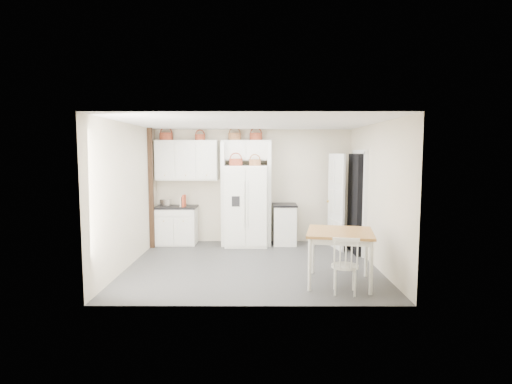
{
  "coord_description": "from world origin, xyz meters",
  "views": [
    {
      "loc": [
        0.1,
        -7.22,
        2.07
      ],
      "look_at": [
        0.07,
        0.4,
        1.32
      ],
      "focal_mm": 28.0,
      "sensor_mm": 36.0,
      "label": 1
    }
  ],
  "objects": [
    {
      "name": "wall_left",
      "position": [
        -2.25,
        0.0,
        1.3
      ],
      "size": [
        0.0,
        4.0,
        4.0
      ],
      "primitive_type": "plane",
      "rotation": [
        1.57,
        0.0,
        1.57
      ],
      "color": "beige",
      "rests_on": "floor"
    },
    {
      "name": "trim_post",
      "position": [
        -2.2,
        1.35,
        1.3
      ],
      "size": [
        0.09,
        0.09,
        2.6
      ],
      "primitive_type": "cube",
      "color": "black",
      "rests_on": "floor"
    },
    {
      "name": "dining_table",
      "position": [
        1.4,
        -1.03,
        0.42
      ],
      "size": [
        1.18,
        1.18,
        0.84
      ],
      "primitive_type": "cube",
      "rotation": [
        0.0,
        0.0,
        -0.19
      ],
      "color": "#9E5527",
      "rests_on": "floor"
    },
    {
      "name": "toaster",
      "position": [
        -1.97,
        1.69,
        0.95
      ],
      "size": [
        0.24,
        0.16,
        0.16
      ],
      "primitive_type": "cube",
      "rotation": [
        0.0,
        0.0,
        -0.15
      ],
      "color": "silver",
      "rests_on": "counter_left"
    },
    {
      "name": "refrigerator",
      "position": [
        -0.15,
        1.61,
        0.89
      ],
      "size": [
        0.92,
        0.74,
        1.79
      ],
      "primitive_type": "cube",
      "color": "white",
      "rests_on": "floor"
    },
    {
      "name": "basket_fridge_b",
      "position": [
        0.04,
        1.51,
        1.86
      ],
      "size": [
        0.25,
        0.25,
        0.14
      ],
      "primitive_type": "cylinder",
      "color": "brown",
      "rests_on": "refrigerator"
    },
    {
      "name": "counter_right",
      "position": [
        0.71,
        1.7,
        0.9
      ],
      "size": [
        0.54,
        0.64,
        0.04
      ],
      "primitive_type": "cube",
      "color": "black",
      "rests_on": "base_cab_right"
    },
    {
      "name": "ceiling",
      "position": [
        0.0,
        0.0,
        2.6
      ],
      "size": [
        4.5,
        4.5,
        0.0
      ],
      "primitive_type": "plane",
      "color": "white",
      "rests_on": "wall_back"
    },
    {
      "name": "base_cab_left",
      "position": [
        -1.74,
        1.7,
        0.41
      ],
      "size": [
        0.9,
        0.57,
        0.83
      ],
      "primitive_type": "cube",
      "color": "white",
      "rests_on": "floor"
    },
    {
      "name": "floor",
      "position": [
        0.0,
        0.0,
        0.0
      ],
      "size": [
        4.5,
        4.5,
        0.0
      ],
      "primitive_type": "plane",
      "color": "#39393A",
      "rests_on": "ground"
    },
    {
      "name": "door_slab",
      "position": [
        1.8,
        1.33,
        1.02
      ],
      "size": [
        0.21,
        0.79,
        2.05
      ],
      "primitive_type": "cube",
      "rotation": [
        0.0,
        0.0,
        -1.36
      ],
      "color": "white",
      "rests_on": "floor"
    },
    {
      "name": "cookbook_red",
      "position": [
        -1.54,
        1.62,
        1.0
      ],
      "size": [
        0.06,
        0.18,
        0.27
      ],
      "primitive_type": "cube",
      "rotation": [
        0.0,
        0.0,
        -0.13
      ],
      "color": "#BE4226",
      "rests_on": "counter_left"
    },
    {
      "name": "fridge_panel_right",
      "position": [
        0.36,
        1.7,
        1.15
      ],
      "size": [
        0.08,
        0.6,
        2.3
      ],
      "primitive_type": "cube",
      "color": "white",
      "rests_on": "floor"
    },
    {
      "name": "basket_upper_c",
      "position": [
        -1.19,
        1.83,
        2.42
      ],
      "size": [
        0.23,
        0.23,
        0.13
      ],
      "primitive_type": "cylinder",
      "color": "maroon",
      "rests_on": "upper_cabinet"
    },
    {
      "name": "upper_cabinet",
      "position": [
        -1.5,
        1.83,
        1.9
      ],
      "size": [
        1.4,
        0.34,
        0.9
      ],
      "primitive_type": "cube",
      "color": "white",
      "rests_on": "wall_back"
    },
    {
      "name": "bridge_cabinet",
      "position": [
        -0.15,
        1.83,
        2.12
      ],
      "size": [
        1.12,
        0.34,
        0.45
      ],
      "primitive_type": "cube",
      "color": "white",
      "rests_on": "wall_back"
    },
    {
      "name": "basket_fridge_a",
      "position": [
        -0.37,
        1.51,
        1.87
      ],
      "size": [
        0.29,
        0.29,
        0.15
      ],
      "primitive_type": "cylinder",
      "color": "maroon",
      "rests_on": "refrigerator"
    },
    {
      "name": "basket_upper_a",
      "position": [
        -1.96,
        1.83,
        2.43
      ],
      "size": [
        0.3,
        0.3,
        0.17
      ],
      "primitive_type": "cylinder",
      "color": "maroon",
      "rests_on": "upper_cabinet"
    },
    {
      "name": "wall_back",
      "position": [
        0.0,
        2.0,
        1.3
      ],
      "size": [
        4.5,
        0.0,
        4.5
      ],
      "primitive_type": "plane",
      "rotation": [
        1.57,
        0.0,
        0.0
      ],
      "color": "beige",
      "rests_on": "floor"
    },
    {
      "name": "fridge_panel_left",
      "position": [
        -0.66,
        1.7,
        1.15
      ],
      "size": [
        0.08,
        0.6,
        2.3
      ],
      "primitive_type": "cube",
      "color": "white",
      "rests_on": "floor"
    },
    {
      "name": "basket_bridge_a",
      "position": [
        -0.41,
        1.83,
        2.43
      ],
      "size": [
        0.29,
        0.29,
        0.16
      ],
      "primitive_type": "cylinder",
      "color": "brown",
      "rests_on": "bridge_cabinet"
    },
    {
      "name": "windsor_chair",
      "position": [
        1.39,
        -1.49,
        0.41
      ],
      "size": [
        0.45,
        0.42,
        0.82
      ],
      "primitive_type": "cube",
      "rotation": [
        0.0,
        0.0,
        -0.16
      ],
      "color": "white",
      "rests_on": "floor"
    },
    {
      "name": "basket_bridge_b",
      "position": [
        0.07,
        1.83,
        2.43
      ],
      "size": [
        0.28,
        0.28,
        0.16
      ],
      "primitive_type": "cylinder",
      "color": "maroon",
      "rests_on": "bridge_cabinet"
    },
    {
      "name": "doorway_void",
      "position": [
        2.16,
        1.0,
        1.02
      ],
      "size": [
        0.18,
        0.85,
        2.05
      ],
      "primitive_type": "cube",
      "color": "black",
      "rests_on": "floor"
    },
    {
      "name": "counter_left",
      "position": [
        -1.74,
        1.7,
        0.85
      ],
      "size": [
        0.93,
        0.6,
        0.04
      ],
      "primitive_type": "cube",
      "color": "black",
      "rests_on": "base_cab_left"
    },
    {
      "name": "base_cab_right",
      "position": [
        0.71,
        1.7,
        0.44
      ],
      "size": [
        0.5,
        0.6,
        0.88
      ],
      "primitive_type": "cube",
      "color": "white",
      "rests_on": "floor"
    },
    {
      "name": "cookbook_cream",
      "position": [
        -1.59,
        1.62,
        0.98
      ],
      "size": [
        0.07,
        0.15,
        0.22
      ],
      "primitive_type": "cube",
      "rotation": [
        0.0,
        0.0,
        -0.25
      ],
      "color": "beige",
      "rests_on": "counter_left"
    },
    {
      "name": "wall_right",
      "position": [
        2.25,
        0.0,
        1.3
      ],
      "size": [
        0.0,
        4.0,
        4.0
      ],
      "primitive_type": "plane",
      "rotation": [
        1.57,
        0.0,
        -1.57
      ],
      "color": "beige",
      "rests_on": "floor"
    }
  ]
}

